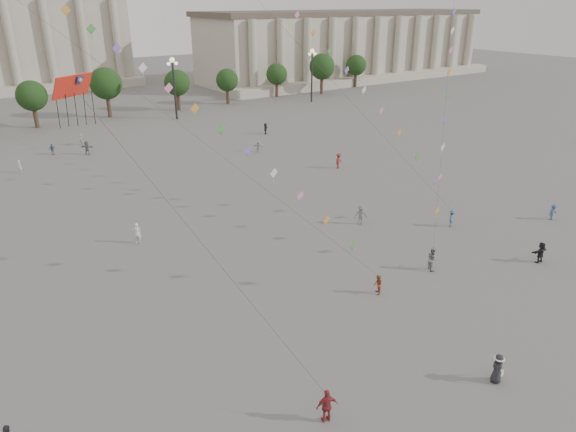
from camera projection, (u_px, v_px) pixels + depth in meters
ground at (407, 355)px, 30.70m from camera, size 360.00×360.00×0.00m
hall_east at (348, 45)px, 137.86m from camera, size 84.00×26.22×17.20m
hall_central at (16, 25)px, 123.57m from camera, size 48.30×34.30×35.50m
tree_row at (74, 90)px, 88.00m from camera, size 137.12×5.12×8.00m
lamp_post_mid_east at (173, 77)px, 88.93m from camera, size 2.00×0.90×10.65m
lamp_post_far_east at (312, 66)px, 104.51m from camera, size 2.00×0.90×10.65m
person_crowd_0 at (52, 149)px, 70.34m from camera, size 0.95×0.57×1.51m
person_crowd_3 at (541, 252)px, 41.31m from camera, size 1.68×0.70×1.76m
person_crowd_4 at (81, 139)px, 75.07m from camera, size 1.15×1.62×1.68m
person_crowd_6 at (361, 215)px, 48.29m from camera, size 1.45×1.26×1.94m
person_crowd_7 at (258, 146)px, 71.57m from camera, size 1.36×1.40×1.59m
person_crowd_8 at (339, 161)px, 64.54m from camera, size 1.43×1.13×1.94m
person_crowd_9 at (266, 129)px, 81.23m from camera, size 1.47×1.54×1.74m
person_crowd_10 at (20, 166)px, 63.08m from camera, size 0.62×0.68×1.55m
person_crowd_12 at (87, 148)px, 70.36m from camera, size 1.71×1.55×1.90m
person_crowd_13 at (137, 233)px, 44.58m from camera, size 0.82×0.72×1.88m
person_crowd_14 at (553, 212)px, 49.40m from camera, size 1.06×0.67×1.57m
tourist_0 at (327, 406)px, 25.56m from camera, size 1.21×0.77×1.92m
kite_flyer_0 at (378, 285)px, 36.84m from camera, size 0.86×0.91×1.49m
kite_flyer_1 at (452, 218)px, 47.87m from camera, size 1.23×1.16×1.67m
kite_flyer_2 at (432, 259)px, 40.16m from camera, size 1.02×1.12×1.86m
hat_person at (498, 368)px, 28.26m from camera, size 1.02×0.89×1.77m
dragon_kite at (78, 104)px, 23.73m from camera, size 4.82×5.83×19.06m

